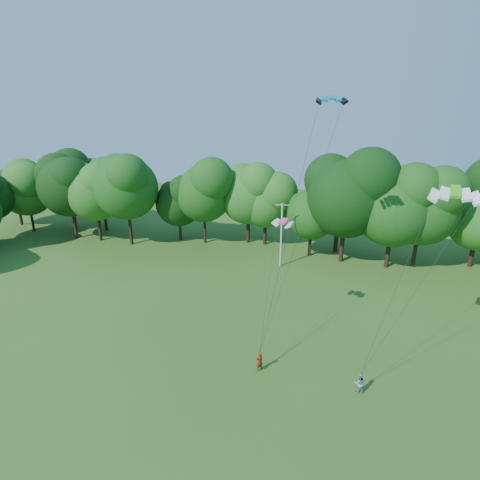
# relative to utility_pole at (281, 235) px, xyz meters

# --- Properties ---
(utility_pole) EXTENTS (1.59, 0.40, 8.04)m
(utility_pole) POSITION_rel_utility_pole_xyz_m (0.00, 0.00, 0.00)
(utility_pole) COLOR beige
(utility_pole) RESTS_ON ground
(kite_flyer_left) EXTENTS (0.68, 0.67, 1.58)m
(kite_flyer_left) POSITION_rel_utility_pole_xyz_m (1.22, -20.14, -3.35)
(kite_flyer_left) COLOR maroon
(kite_flyer_left) RESTS_ON ground
(kite_flyer_right) EXTENTS (0.83, 0.69, 1.53)m
(kite_flyer_right) POSITION_rel_utility_pole_xyz_m (8.30, -20.77, -3.37)
(kite_flyer_right) COLOR #8B98C1
(kite_flyer_right) RESTS_ON ground
(kite_teal) EXTENTS (2.59, 1.50, 0.46)m
(kite_teal) POSITION_rel_utility_pole_xyz_m (4.87, -10.48, 15.25)
(kite_teal) COLOR #05819C
(kite_teal) RESTS_ON ground
(kite_green) EXTENTS (3.15, 1.82, 0.67)m
(kite_green) POSITION_rel_utility_pole_xyz_m (13.13, -16.94, 9.37)
(kite_green) COLOR green
(kite_green) RESTS_ON ground
(kite_pink) EXTENTS (1.82, 1.34, 0.35)m
(kite_pink) POSITION_rel_utility_pole_xyz_m (1.98, -15.10, 6.10)
(kite_pink) COLOR #D63B86
(kite_pink) RESTS_ON ground
(tree_back_west) EXTENTS (8.71, 8.71, 12.67)m
(tree_back_west) POSITION_rel_utility_pole_xyz_m (-29.53, 8.24, 3.78)
(tree_back_west) COLOR black
(tree_back_west) RESTS_ON ground
(tree_back_center) EXTENTS (10.61, 10.61, 15.44)m
(tree_back_center) POSITION_rel_utility_pole_xyz_m (7.38, 3.50, 5.50)
(tree_back_center) COLOR #311D13
(tree_back_center) RESTS_ON ground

